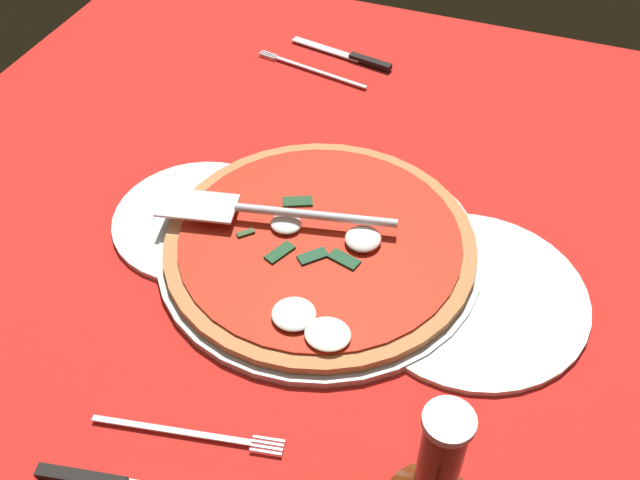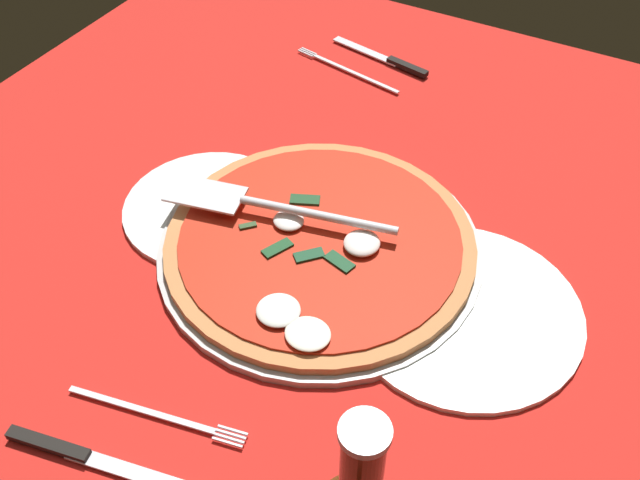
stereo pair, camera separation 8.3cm
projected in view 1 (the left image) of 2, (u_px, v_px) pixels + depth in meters
The scene contains 9 objects.
ground_plane at pixel (318, 250), 85.83cm from camera, with size 115.98×115.98×0.80cm, color red.
checker_pattern at pixel (318, 247), 85.51cm from camera, with size 115.98×115.98×0.10cm.
pizza_pan at pixel (320, 250), 84.23cm from camera, with size 37.19×37.19×1.26cm, color #B6B7B6.
dinner_plate_left at pixel (200, 220), 87.98cm from camera, with size 20.80×20.80×1.00cm, color white.
dinner_plate_right at pixel (471, 296), 79.50cm from camera, with size 25.22×25.22×1.00cm, color white.
pizza at pixel (320, 243), 83.09cm from camera, with size 35.48×35.48×2.61cm.
pizza_server at pixel (266, 211), 83.58cm from camera, with size 27.64×8.71×1.00cm.
place_setting_near at pixel (159, 463), 65.81cm from camera, with size 20.53×16.05×1.40cm.
place_setting_far at pixel (332, 65), 112.53cm from camera, with size 21.20×16.65×1.40cm.
Camera 1 is at (21.25, -55.71, 61.36)cm, focal length 41.09 mm.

